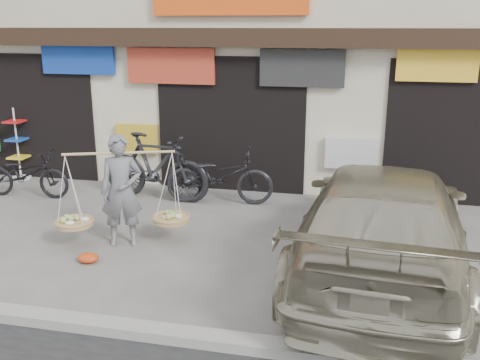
% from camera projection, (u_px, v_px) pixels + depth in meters
% --- Properties ---
extents(ground, '(70.00, 70.00, 0.00)m').
position_uv_depth(ground, '(176.00, 258.00, 7.81)').
color(ground, slate).
rests_on(ground, ground).
extents(kerb, '(70.00, 0.25, 0.12)m').
position_uv_depth(kerb, '(116.00, 327.00, 5.92)').
color(kerb, gray).
rests_on(kerb, ground).
extents(shophouse_block, '(14.00, 6.32, 7.00)m').
position_uv_depth(shophouse_block, '(259.00, 18.00, 12.86)').
color(shophouse_block, beige).
rests_on(shophouse_block, ground).
extents(street_vendor, '(1.94, 1.05, 1.73)m').
position_uv_depth(street_vendor, '(122.00, 195.00, 8.10)').
color(street_vendor, slate).
rests_on(street_vendor, ground).
extents(bike_0, '(1.81, 0.72, 0.94)m').
position_uv_depth(bike_0, '(26.00, 174.00, 10.48)').
color(bike_0, black).
rests_on(bike_0, ground).
extents(bike_1, '(2.23, 0.85, 1.31)m').
position_uv_depth(bike_1, '(155.00, 167.00, 10.28)').
color(bike_1, black).
rests_on(bike_1, ground).
extents(bike_2, '(2.10, 0.96, 1.06)m').
position_uv_depth(bike_2, '(220.00, 176.00, 10.08)').
color(bike_2, black).
rests_on(bike_2, ground).
extents(bike_3, '(2.23, 0.85, 1.31)m').
position_uv_depth(bike_3, '(156.00, 167.00, 10.28)').
color(bike_3, black).
rests_on(bike_3, ground).
extents(suv, '(2.54, 5.38, 1.52)m').
position_uv_depth(suv, '(383.00, 221.00, 7.14)').
color(suv, '#A7A086').
rests_on(suv, ground).
extents(display_rack, '(0.43, 0.43, 1.58)m').
position_uv_depth(display_rack, '(18.00, 151.00, 11.67)').
color(display_rack, silver).
rests_on(display_rack, ground).
extents(red_bag, '(0.31, 0.25, 0.14)m').
position_uv_depth(red_bag, '(88.00, 258.00, 7.66)').
color(red_bag, red).
rests_on(red_bag, ground).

